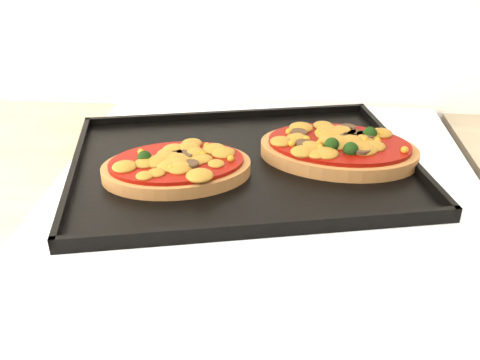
# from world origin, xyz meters

# --- Properties ---
(baking_tray) EXTENTS (0.54, 0.45, 0.02)m
(baking_tray) POSITION_xyz_m (-0.05, 1.73, 0.92)
(baking_tray) COLOR black
(baking_tray) RESTS_ON stove
(pizza_left) EXTENTS (0.23, 0.18, 0.03)m
(pizza_left) POSITION_xyz_m (-0.14, 1.69, 0.93)
(pizza_left) COLOR #A56A38
(pizza_left) RESTS_ON baking_tray
(pizza_right) EXTENTS (0.24, 0.18, 0.03)m
(pizza_right) POSITION_xyz_m (0.09, 1.76, 0.94)
(pizza_right) COLOR #A56A38
(pizza_right) RESTS_ON baking_tray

